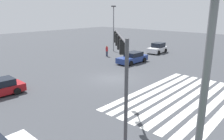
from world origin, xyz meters
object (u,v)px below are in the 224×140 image
Objects in this scene: street_light_pole_a at (200,123)px; traffic_signal_mast at (121,55)px; car_4 at (158,48)px; street_light_pole_b at (114,24)px; car_3 at (133,58)px; pedestrian at (107,50)px.

traffic_signal_mast is at bearing 51.35° from street_light_pole_a.
car_4 is 8.57m from street_light_pole_b.
car_3 is at bearing 4.53° from car_4.
street_light_pole_a reaches higher than car_3.
street_light_pole_b reaches higher than traffic_signal_mast.
pedestrian reaches higher than car_4.
traffic_signal_mast is at bearing -0.35° from pedestrian.
street_light_pole_b reaches higher than street_light_pole_a.
street_light_pole_b reaches higher than car_4.
pedestrian is 0.22× the size of street_light_pole_b.
car_4 is 0.58× the size of street_light_pole_a.
street_light_pole_b is at bearing 44.63° from street_light_pole_a.
traffic_signal_mast is 0.76× the size of street_light_pole_a.
pedestrian is (14.80, 15.03, -3.44)m from traffic_signal_mast.
car_3 is at bearing -122.05° from street_light_pole_b.
pedestrian is at bearing 47.14° from street_light_pole_a.
pedestrian is at bearing -32.17° from car_4.
car_3 is (14.00, 9.43, -3.70)m from traffic_signal_mast.
street_light_pole_b is (-3.89, 6.57, 3.90)m from car_4.
street_light_pole_b is (18.91, 17.27, 0.29)m from traffic_signal_mast.
car_4 is 2.55× the size of pedestrian.
street_light_pole_a is (-19.30, -16.06, 3.85)m from car_3.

